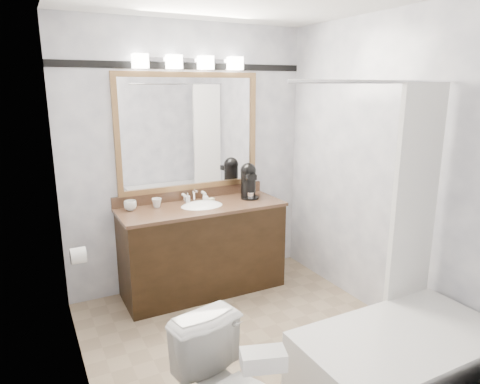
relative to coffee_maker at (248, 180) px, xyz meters
name	(u,v)px	position (x,y,z in m)	size (l,w,h in m)	color
room	(256,186)	(-0.52, -1.08, 0.22)	(2.42, 2.62, 2.52)	gray
vanity	(203,247)	(-0.52, -0.06, -0.59)	(1.53, 0.58, 0.97)	black
mirror	(190,132)	(-0.52, 0.20, 0.47)	(1.40, 0.04, 1.10)	olive
vanity_light_bar	(190,62)	(-0.52, 0.15, 1.11)	(1.02, 0.14, 0.12)	silver
accent_stripe	(187,66)	(-0.52, 0.21, 1.07)	(2.40, 0.01, 0.06)	black
bathtub	(402,355)	(0.03, -1.98, -0.75)	(1.30, 0.75, 1.96)	white
tp_roll	(78,256)	(-1.66, -0.42, -0.33)	(0.12, 0.12, 0.11)	white
tissue_box	(263,359)	(-1.12, -2.20, -0.26)	(0.20, 0.11, 0.08)	white
coffee_maker	(248,180)	(0.00, 0.00, 0.00)	(0.18, 0.23, 0.35)	black
cup_left	(130,205)	(-1.15, 0.08, -0.13)	(0.11, 0.11, 0.09)	white
cup_right	(157,203)	(-0.91, 0.07, -0.14)	(0.09, 0.09, 0.08)	white
soap_bottle_a	(188,198)	(-0.60, 0.10, -0.13)	(0.04, 0.04, 0.09)	white
soap_bottle_b	(206,197)	(-0.43, 0.07, -0.14)	(0.06, 0.06, 0.08)	white
soap_bar	(210,200)	(-0.39, 0.05, -0.17)	(0.07, 0.04, 0.02)	beige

